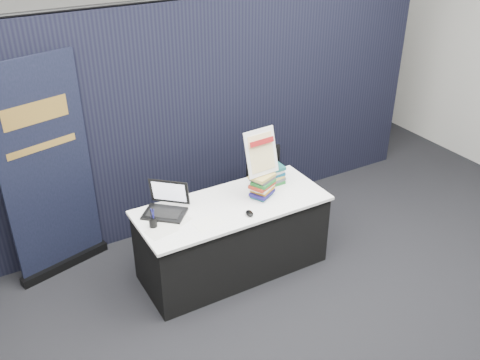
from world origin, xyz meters
name	(u,v)px	position (x,y,z in m)	size (l,w,h in m)	color
floor	(262,301)	(0.00, 0.00, 0.00)	(8.00, 8.00, 0.00)	black
wall_back	(105,21)	(0.00, 4.00, 1.75)	(8.00, 0.02, 3.50)	#A9A79F
drape_partition	(183,121)	(0.00, 1.60, 1.20)	(6.00, 0.08, 2.40)	black
display_table	(233,237)	(0.00, 0.55, 0.38)	(1.80, 0.75, 0.75)	black
laptop	(162,206)	(-0.61, 0.75, 0.81)	(0.45, 0.50, 0.28)	black
mouse	(249,213)	(0.04, 0.31, 0.77)	(0.07, 0.10, 0.03)	black
brochure_left	(173,222)	(-0.59, 0.55, 0.75)	(0.29, 0.20, 0.00)	silver
brochure_mid	(162,231)	(-0.74, 0.47, 0.75)	(0.25, 0.18, 0.00)	silver
brochure_right	(208,223)	(-0.34, 0.38, 0.75)	(0.26, 0.18, 0.00)	white
pen_cup	(153,222)	(-0.77, 0.57, 0.79)	(0.07, 0.07, 0.09)	black
book_stack_tall	(262,185)	(0.31, 0.53, 0.87)	(0.26, 0.24, 0.23)	#165554
book_stack_short	(271,175)	(0.53, 0.70, 0.84)	(0.23, 0.18, 0.18)	#1C6A28
info_sign	(261,153)	(0.31, 0.56, 1.20)	(0.33, 0.17, 0.44)	black
pullup_banner	(49,184)	(-1.43, 1.42, 0.94)	(0.90, 0.33, 2.12)	black
stacking_chair	(271,188)	(0.69, 0.96, 0.51)	(0.42, 0.42, 0.92)	black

